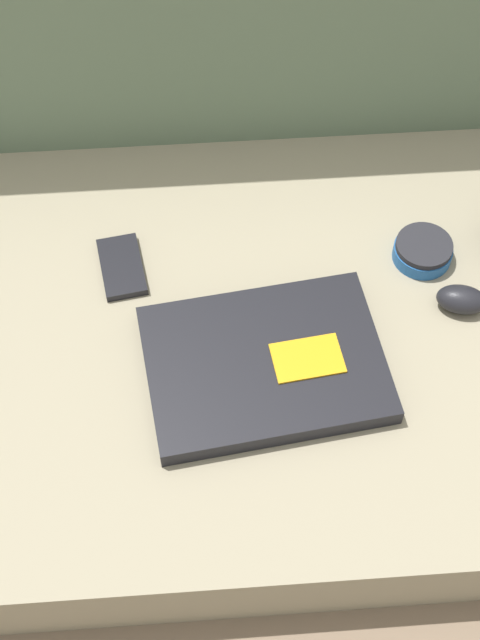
# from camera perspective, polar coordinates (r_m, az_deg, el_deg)

# --- Properties ---
(ground_plane) EXTENTS (8.00, 8.00, 0.00)m
(ground_plane) POSITION_cam_1_polar(r_m,az_deg,el_deg) (1.31, 0.00, -3.46)
(ground_plane) COLOR #7A6651
(couch_seat) EXTENTS (1.18, 0.71, 0.12)m
(couch_seat) POSITION_cam_1_polar(r_m,az_deg,el_deg) (1.26, 0.00, -2.06)
(couch_seat) COLOR gray
(couch_seat) RESTS_ON ground_plane
(couch_backrest) EXTENTS (1.18, 0.20, 0.56)m
(couch_backrest) POSITION_cam_1_polar(r_m,az_deg,el_deg) (1.40, -1.39, 18.79)
(couch_backrest) COLOR #60755B
(couch_backrest) RESTS_ON ground_plane
(laptop) EXTENTS (0.33, 0.26, 0.03)m
(laptop) POSITION_cam_1_polar(r_m,az_deg,el_deg) (1.16, 1.61, -2.83)
(laptop) COLOR black
(laptop) RESTS_ON couch_seat
(computer_mouse) EXTENTS (0.08, 0.06, 0.04)m
(computer_mouse) POSITION_cam_1_polar(r_m,az_deg,el_deg) (1.25, 13.99, 1.28)
(computer_mouse) COLOR black
(computer_mouse) RESTS_ON couch_seat
(speaker_puck) EXTENTS (0.08, 0.08, 0.03)m
(speaker_puck) POSITION_cam_1_polar(r_m,az_deg,el_deg) (1.29, 11.63, 4.36)
(speaker_puck) COLOR #1E569E
(speaker_puck) RESTS_ON couch_seat
(phone_black) EXTENTS (0.07, 0.11, 0.01)m
(phone_black) POSITION_cam_1_polar(r_m,az_deg,el_deg) (1.27, -7.58, 3.39)
(phone_black) COLOR black
(phone_black) RESTS_ON couch_seat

